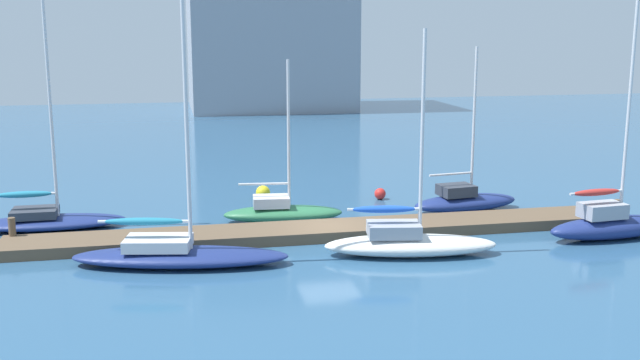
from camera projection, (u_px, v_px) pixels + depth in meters
The scene contains 13 objects.
ground_plane at pixel (330, 236), 31.42m from camera, with size 120.00×120.00×0.00m, color #2D567A.
dock_pier at pixel (330, 231), 31.37m from camera, with size 26.28×2.31×0.45m, color brown.
dock_piling_near_end at pixel (12, 232), 29.73m from camera, with size 0.28×0.28×1.19m, color brown.
dock_piling_far_end at pixel (617, 213), 32.86m from camera, with size 0.28×0.28×1.19m, color brown.
sailboat_0 at pixel (48, 218), 32.43m from camera, with size 6.34×2.17×10.65m.
sailboat_1 at pixel (177, 251), 27.41m from camera, with size 8.22×3.57×12.23m.
sailboat_2 at pixel (282, 211), 33.66m from camera, with size 5.51×2.21×7.25m.
sailboat_3 at pixel (408, 241), 28.65m from camera, with size 6.87×2.96×8.58m.
sailboat_4 at pixel (465, 200), 35.61m from camera, with size 5.53×2.49×7.76m.
sailboat_5 at pixel (612, 223), 30.91m from camera, with size 6.02×2.10×9.66m.
mooring_buoy_red at pixel (380, 194), 38.05m from camera, with size 0.58×0.58×0.58m, color red.
mooring_buoy_yellow at pixel (263, 193), 37.98m from camera, with size 0.73×0.73×0.73m, color yellow.
harbor_building_distant at pixel (269, 13), 79.31m from camera, with size 16.93×12.93×20.30m, color #9399A3.
Camera 1 is at (-6.54, -29.60, 8.58)m, focal length 41.91 mm.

